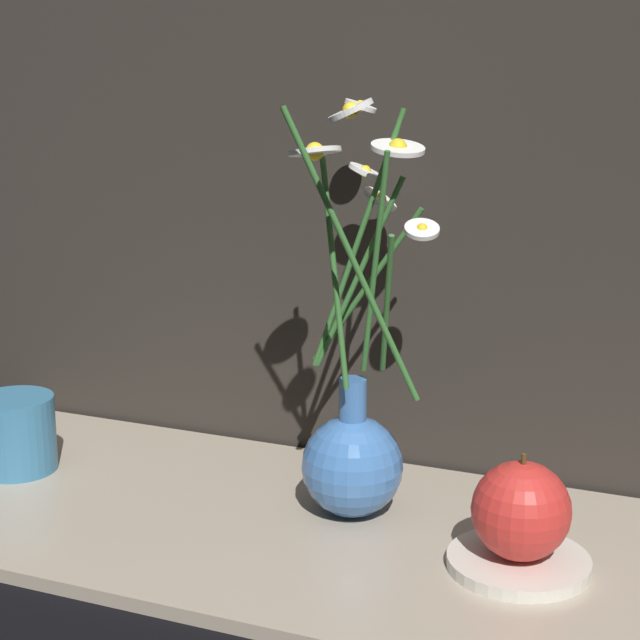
# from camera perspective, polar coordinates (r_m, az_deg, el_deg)

# --- Properties ---
(ground_plane) EXTENTS (6.00, 6.00, 0.00)m
(ground_plane) POSITION_cam_1_polar(r_m,az_deg,el_deg) (0.95, -0.38, -11.57)
(ground_plane) COLOR black
(shelf) EXTENTS (0.84, 0.34, 0.01)m
(shelf) POSITION_cam_1_polar(r_m,az_deg,el_deg) (0.95, -0.38, -11.25)
(shelf) COLOR tan
(shelf) RESTS_ON ground_plane
(vase_with_flowers) EXTENTS (0.13, 0.24, 0.37)m
(vase_with_flowers) POSITION_cam_1_polar(r_m,az_deg,el_deg) (0.95, 1.80, -6.35)
(vase_with_flowers) COLOR #3F72B7
(vase_with_flowers) RESTS_ON shelf
(yellow_mug) EXTENTS (0.09, 0.08, 0.07)m
(yellow_mug) POSITION_cam_1_polar(r_m,az_deg,el_deg) (1.10, -16.02, -5.82)
(yellow_mug) COLOR teal
(yellow_mug) RESTS_ON shelf
(saucer_plate) EXTENTS (0.12, 0.12, 0.01)m
(saucer_plate) POSITION_cam_1_polar(r_m,az_deg,el_deg) (0.89, 10.54, -12.58)
(saucer_plate) COLOR silver
(saucer_plate) RESTS_ON shelf
(orange_fruit) EXTENTS (0.08, 0.08, 0.09)m
(orange_fruit) POSITION_cam_1_polar(r_m,az_deg,el_deg) (0.87, 10.68, -9.96)
(orange_fruit) COLOR red
(orange_fruit) RESTS_ON saucer_plate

